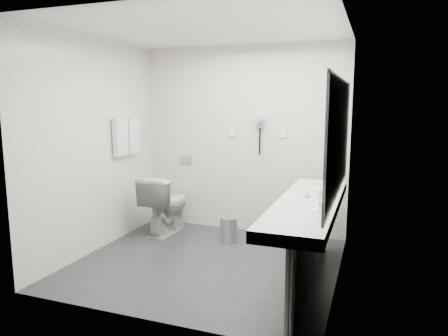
% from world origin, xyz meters
% --- Properties ---
extents(floor, '(2.80, 2.80, 0.00)m').
position_xyz_m(floor, '(0.00, 0.00, 0.00)').
color(floor, '#26252A').
rests_on(floor, ground).
extents(ceiling, '(2.80, 2.80, 0.00)m').
position_xyz_m(ceiling, '(0.00, 0.00, 2.50)').
color(ceiling, silver).
rests_on(ceiling, wall_back).
extents(wall_back, '(2.80, 0.00, 2.80)m').
position_xyz_m(wall_back, '(0.00, 1.30, 1.25)').
color(wall_back, beige).
rests_on(wall_back, floor).
extents(wall_front, '(2.80, 0.00, 2.80)m').
position_xyz_m(wall_front, '(0.00, -1.30, 1.25)').
color(wall_front, beige).
rests_on(wall_front, floor).
extents(wall_left, '(0.00, 2.60, 2.60)m').
position_xyz_m(wall_left, '(-1.40, 0.00, 1.25)').
color(wall_left, beige).
rests_on(wall_left, floor).
extents(wall_right, '(0.00, 2.60, 2.60)m').
position_xyz_m(wall_right, '(1.40, 0.00, 1.25)').
color(wall_right, beige).
rests_on(wall_right, floor).
extents(vanity_counter, '(0.55, 2.20, 0.10)m').
position_xyz_m(vanity_counter, '(1.12, -0.20, 0.80)').
color(vanity_counter, silver).
rests_on(vanity_counter, floor).
extents(vanity_panel, '(0.03, 2.15, 0.75)m').
position_xyz_m(vanity_panel, '(1.15, -0.20, 0.38)').
color(vanity_panel, gray).
rests_on(vanity_panel, floor).
extents(vanity_post_near, '(0.06, 0.06, 0.75)m').
position_xyz_m(vanity_post_near, '(1.18, -1.24, 0.38)').
color(vanity_post_near, silver).
rests_on(vanity_post_near, floor).
extents(vanity_post_far, '(0.06, 0.06, 0.75)m').
position_xyz_m(vanity_post_far, '(1.18, 0.84, 0.38)').
color(vanity_post_far, silver).
rests_on(vanity_post_far, floor).
extents(mirror, '(0.02, 2.20, 1.05)m').
position_xyz_m(mirror, '(1.39, -0.20, 1.45)').
color(mirror, '#B2BCC6').
rests_on(mirror, wall_right).
extents(basin_near, '(0.40, 0.31, 0.05)m').
position_xyz_m(basin_near, '(1.12, -0.85, 0.83)').
color(basin_near, white).
rests_on(basin_near, vanity_counter).
extents(basin_far, '(0.40, 0.31, 0.05)m').
position_xyz_m(basin_far, '(1.12, 0.45, 0.83)').
color(basin_far, white).
rests_on(basin_far, vanity_counter).
extents(faucet_near, '(0.04, 0.04, 0.15)m').
position_xyz_m(faucet_near, '(1.32, -0.85, 0.92)').
color(faucet_near, silver).
rests_on(faucet_near, vanity_counter).
extents(faucet_far, '(0.04, 0.04, 0.15)m').
position_xyz_m(faucet_far, '(1.32, 0.45, 0.92)').
color(faucet_far, silver).
rests_on(faucet_far, vanity_counter).
extents(soap_bottle_a, '(0.07, 0.07, 0.11)m').
position_xyz_m(soap_bottle_a, '(1.22, -0.07, 0.91)').
color(soap_bottle_a, white).
rests_on(soap_bottle_a, vanity_counter).
extents(soap_bottle_b, '(0.10, 0.10, 0.09)m').
position_xyz_m(soap_bottle_b, '(1.09, -0.11, 0.89)').
color(soap_bottle_b, white).
rests_on(soap_bottle_b, vanity_counter).
extents(glass_left, '(0.08, 0.08, 0.12)m').
position_xyz_m(glass_left, '(1.31, 0.04, 0.91)').
color(glass_left, silver).
rests_on(glass_left, vanity_counter).
extents(toilet, '(0.49, 0.81, 0.80)m').
position_xyz_m(toilet, '(-0.93, 0.80, 0.40)').
color(toilet, white).
rests_on(toilet, floor).
extents(flush_plate, '(0.18, 0.02, 0.12)m').
position_xyz_m(flush_plate, '(-0.85, 1.29, 0.95)').
color(flush_plate, '#B2B5BA').
rests_on(flush_plate, wall_back).
extents(pedal_bin, '(0.23, 0.23, 0.31)m').
position_xyz_m(pedal_bin, '(0.01, 0.73, 0.15)').
color(pedal_bin, '#B2B5BA').
rests_on(pedal_bin, floor).
extents(bin_lid, '(0.22, 0.22, 0.02)m').
position_xyz_m(bin_lid, '(0.01, 0.73, 0.31)').
color(bin_lid, '#B2B5BA').
rests_on(bin_lid, pedal_bin).
extents(towel_rail, '(0.02, 0.62, 0.02)m').
position_xyz_m(towel_rail, '(-1.35, 0.55, 1.55)').
color(towel_rail, silver).
rests_on(towel_rail, wall_left).
extents(towel_near, '(0.07, 0.24, 0.48)m').
position_xyz_m(towel_near, '(-1.34, 0.41, 1.33)').
color(towel_near, silver).
rests_on(towel_near, towel_rail).
extents(towel_far, '(0.07, 0.24, 0.48)m').
position_xyz_m(towel_far, '(-1.34, 0.69, 1.33)').
color(towel_far, silver).
rests_on(towel_far, towel_rail).
extents(dryer_cradle, '(0.10, 0.04, 0.14)m').
position_xyz_m(dryer_cradle, '(0.25, 1.27, 1.50)').
color(dryer_cradle, gray).
rests_on(dryer_cradle, wall_back).
extents(dryer_barrel, '(0.08, 0.14, 0.08)m').
position_xyz_m(dryer_barrel, '(0.25, 1.20, 1.53)').
color(dryer_barrel, gray).
rests_on(dryer_barrel, dryer_cradle).
extents(dryer_cord, '(0.02, 0.02, 0.35)m').
position_xyz_m(dryer_cord, '(0.25, 1.26, 1.25)').
color(dryer_cord, black).
rests_on(dryer_cord, dryer_cradle).
extents(switch_plate_a, '(0.09, 0.02, 0.09)m').
position_xyz_m(switch_plate_a, '(-0.15, 1.29, 1.35)').
color(switch_plate_a, white).
rests_on(switch_plate_a, wall_back).
extents(switch_plate_b, '(0.09, 0.02, 0.09)m').
position_xyz_m(switch_plate_b, '(0.55, 1.29, 1.35)').
color(switch_plate_b, white).
rests_on(switch_plate_b, wall_back).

